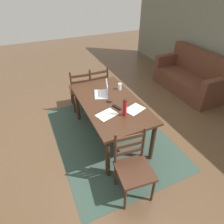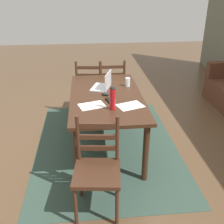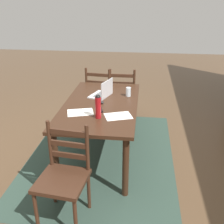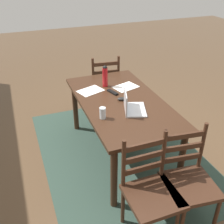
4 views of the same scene
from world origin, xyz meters
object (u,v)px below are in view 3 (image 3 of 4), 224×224
laptop (103,92)px  computer_mouse (100,102)px  chair_left_near (101,95)px  drinking_glass (128,92)px  chair_left_far (123,96)px  chair_right_near (64,177)px  dining_table (101,110)px  water_bottle (98,106)px  tv_remote (100,109)px

laptop → computer_mouse: (0.26, 0.00, -0.04)m
chair_left_near → drinking_glass: bearing=31.8°
chair_left_far → drinking_glass: 0.91m
chair_left_near → chair_right_near: bearing=0.2°
dining_table → drinking_glass: 0.47m
chair_right_near → water_bottle: water_bottle is taller
chair_left_far → chair_left_near: bearing=-90.0°
dining_table → water_bottle: 0.49m
chair_left_far → computer_mouse: bearing=-9.6°
dining_table → computer_mouse: computer_mouse is taller
dining_table → drinking_glass: (-0.30, 0.32, 0.15)m
chair_left_near → chair_left_far: bearing=90.0°
water_bottle → chair_left_near: bearing=-171.7°
chair_right_near → laptop: 1.43m
chair_left_near → chair_left_far: size_ratio=1.00×
chair_left_near → laptop: bearing=11.6°
chair_left_near → chair_left_far: (0.00, 0.37, 0.00)m
chair_right_near → tv_remote: bearing=167.6°
drinking_glass → tv_remote: bearing=-30.5°
chair_left_near → laptop: size_ratio=2.54×
water_bottle → dining_table: bearing=-174.6°
laptop → computer_mouse: 0.26m
dining_table → drinking_glass: bearing=132.6°
dining_table → chair_left_far: chair_left_far is taller
water_bottle → tv_remote: bearing=-175.4°
chair_right_near → chair_left_near: (-2.25, -0.01, 0.00)m
chair_left_far → water_bottle: bearing=-5.2°
chair_left_near → computer_mouse: bearing=9.0°
computer_mouse → tv_remote: bearing=29.2°
tv_remote → laptop: bearing=76.2°
chair_left_near → computer_mouse: (1.13, 0.18, 0.32)m
dining_table → computer_mouse: bearing=-66.7°
chair_left_far → computer_mouse: chair_left_far is taller
tv_remote → dining_table: bearing=78.4°
water_bottle → laptop: bearing=-175.9°
dining_table → tv_remote: bearing=6.1°
dining_table → chair_right_near: chair_right_near is taller
dining_table → chair_right_near: (1.13, -0.18, -0.21)m
water_bottle → computer_mouse: 0.45m
computer_mouse → tv_remote: (0.21, 0.03, -0.01)m
computer_mouse → chair_left_near: bearing=-150.3°
chair_left_far → laptop: (0.87, -0.19, 0.36)m
tv_remote → computer_mouse: bearing=80.8°
water_bottle → drinking_glass: water_bottle is taller
dining_table → chair_left_near: size_ratio=1.76×
drinking_glass → laptop: bearing=-82.2°
laptop → water_bottle: size_ratio=1.37×
dining_table → tv_remote: 0.24m
chair_left_far → drinking_glass: (0.83, 0.14, 0.36)m
water_bottle → drinking_glass: size_ratio=2.28×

